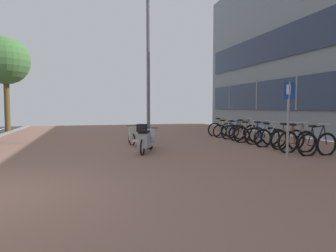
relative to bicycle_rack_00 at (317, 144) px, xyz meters
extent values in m
cube|color=#875F4F|center=(-3.85, -2.12, -0.38)|extent=(14.40, 40.00, 0.05)
cube|color=gray|center=(3.50, 5.36, 1.83)|extent=(0.10, 0.12, 1.70)
cube|color=gray|center=(3.50, 9.02, 1.83)|extent=(0.10, 0.12, 1.70)
cube|color=gray|center=(3.50, 12.68, 1.83)|extent=(0.10, 0.12, 1.70)
torus|color=black|center=(-0.34, 0.01, -0.02)|extent=(0.75, 0.09, 0.74)
torus|color=black|center=(0.34, -0.01, -0.02)|extent=(0.75, 0.09, 0.74)
cylinder|color=black|center=(0.07, 0.00, 0.25)|extent=(0.33, 0.04, 0.65)
cylinder|color=black|center=(-0.13, 0.00, 0.22)|extent=(0.15, 0.04, 0.59)
cylinder|color=black|center=(0.02, 0.00, 0.54)|extent=(0.42, 0.05, 0.09)
cylinder|color=black|center=(-0.21, 0.01, -0.05)|extent=(0.27, 0.04, 0.08)
cylinder|color=black|center=(-0.26, 0.01, 0.25)|extent=(0.18, 0.03, 0.54)
cylinder|color=black|center=(0.28, -0.01, 0.27)|extent=(0.15, 0.03, 0.59)
cube|color=black|center=(-0.19, 0.01, 0.56)|extent=(0.22, 0.10, 0.06)
cylinder|color=#ADADB2|center=(0.22, -0.01, 0.62)|extent=(0.04, 0.48, 0.02)
torus|color=black|center=(-0.49, 0.73, -0.02)|extent=(0.76, 0.12, 0.75)
torus|color=black|center=(0.17, 0.70, -0.02)|extent=(0.76, 0.12, 0.75)
cylinder|color=brown|center=(-0.10, 0.71, 0.26)|extent=(0.32, 0.05, 0.66)
cylinder|color=brown|center=(-0.29, 0.72, 0.23)|extent=(0.14, 0.04, 0.60)
cylinder|color=brown|center=(-0.15, 0.71, 0.55)|extent=(0.40, 0.06, 0.09)
cylinder|color=brown|center=(-0.37, 0.72, -0.04)|extent=(0.26, 0.04, 0.08)
cylinder|color=brown|center=(-0.42, 0.73, 0.26)|extent=(0.17, 0.03, 0.55)
cylinder|color=brown|center=(0.11, 0.70, 0.28)|extent=(0.15, 0.04, 0.60)
cube|color=black|center=(-0.35, 0.72, 0.57)|extent=(0.22, 0.10, 0.06)
cylinder|color=#ADADB2|center=(0.05, 0.70, 0.63)|extent=(0.05, 0.48, 0.02)
torus|color=black|center=(-0.31, 1.43, -0.02)|extent=(0.74, 0.07, 0.74)
torus|color=black|center=(0.36, 1.43, -0.02)|extent=(0.74, 0.07, 0.74)
cylinder|color=brown|center=(0.09, 1.43, 0.24)|extent=(0.33, 0.04, 0.65)
cylinder|color=brown|center=(-0.11, 1.43, 0.22)|extent=(0.14, 0.04, 0.59)
cylinder|color=brown|center=(0.04, 1.43, 0.53)|extent=(0.41, 0.04, 0.09)
cylinder|color=brown|center=(-0.18, 1.43, -0.05)|extent=(0.26, 0.03, 0.08)
cylinder|color=brown|center=(-0.24, 1.43, 0.24)|extent=(0.17, 0.03, 0.54)
cylinder|color=brown|center=(0.30, 1.43, 0.27)|extent=(0.15, 0.03, 0.59)
cube|color=black|center=(-0.16, 1.43, 0.55)|extent=(0.22, 0.09, 0.06)
cylinder|color=#ADADB2|center=(0.24, 1.43, 0.61)|extent=(0.02, 0.48, 0.02)
torus|color=black|center=(-0.49, 2.17, -0.03)|extent=(0.72, 0.14, 0.72)
torus|color=black|center=(0.12, 2.11, -0.03)|extent=(0.72, 0.14, 0.72)
cylinder|color=#B5B7BB|center=(-0.12, 2.13, 0.22)|extent=(0.31, 0.07, 0.63)
cylinder|color=#B5B7BB|center=(-0.31, 2.15, 0.20)|extent=(0.14, 0.05, 0.57)
cylinder|color=#B5B7BB|center=(-0.17, 2.14, 0.51)|extent=(0.37, 0.07, 0.08)
cylinder|color=#B5B7BB|center=(-0.37, 2.16, -0.06)|extent=(0.24, 0.05, 0.08)
cylinder|color=#B5B7BB|center=(-0.42, 2.16, 0.22)|extent=(0.16, 0.04, 0.52)
cylinder|color=#B5B7BB|center=(0.06, 2.12, 0.25)|extent=(0.14, 0.04, 0.57)
cube|color=black|center=(-0.36, 2.16, 0.52)|extent=(0.23, 0.11, 0.06)
cylinder|color=#ADADB2|center=(0.01, 2.12, 0.58)|extent=(0.07, 0.48, 0.02)
torus|color=black|center=(-0.42, 2.95, -0.03)|extent=(0.72, 0.28, 0.73)
torus|color=black|center=(0.25, 2.76, -0.03)|extent=(0.72, 0.28, 0.73)
cylinder|color=navy|center=(-0.02, 2.83, 0.24)|extent=(0.33, 0.13, 0.64)
cylinder|color=navy|center=(-0.22, 2.89, 0.21)|extent=(0.15, 0.08, 0.58)
cylinder|color=navy|center=(-0.07, 2.85, 0.53)|extent=(0.41, 0.15, 0.09)
cylinder|color=navy|center=(-0.29, 2.91, -0.05)|extent=(0.26, 0.10, 0.08)
cylinder|color=navy|center=(-0.34, 2.93, 0.24)|extent=(0.18, 0.07, 0.54)
cylinder|color=navy|center=(0.19, 2.77, 0.26)|extent=(0.16, 0.07, 0.58)
cube|color=black|center=(-0.27, 2.91, 0.54)|extent=(0.24, 0.15, 0.06)
cylinder|color=#ADADB2|center=(0.13, 2.79, 0.60)|extent=(0.16, 0.47, 0.02)
torus|color=black|center=(-0.55, 3.63, -0.04)|extent=(0.70, 0.21, 0.71)
torus|color=black|center=(0.09, 3.50, -0.04)|extent=(0.70, 0.21, 0.71)
cylinder|color=#B5AFB4|center=(-0.17, 3.55, 0.21)|extent=(0.32, 0.10, 0.62)
cylinder|color=#B5AFB4|center=(-0.36, 3.59, 0.19)|extent=(0.14, 0.06, 0.56)
cylinder|color=#B5AFB4|center=(-0.22, 3.57, 0.49)|extent=(0.40, 0.11, 0.08)
cylinder|color=#B5AFB4|center=(-0.43, 3.61, -0.06)|extent=(0.26, 0.08, 0.08)
cylinder|color=#B5AFB4|center=(-0.48, 3.62, 0.21)|extent=(0.17, 0.06, 0.52)
cylinder|color=#B5AFB4|center=(0.03, 3.51, 0.24)|extent=(0.15, 0.06, 0.56)
cube|color=black|center=(-0.41, 3.60, 0.51)|extent=(0.23, 0.13, 0.06)
cylinder|color=#ADADB2|center=(-0.03, 3.53, 0.57)|extent=(0.12, 0.48, 0.02)
torus|color=black|center=(-0.41, 4.33, -0.02)|extent=(0.75, 0.17, 0.75)
torus|color=black|center=(0.27, 4.24, -0.02)|extent=(0.75, 0.17, 0.75)
cylinder|color=brown|center=(0.00, 4.27, 0.25)|extent=(0.34, 0.08, 0.66)
cylinder|color=brown|center=(-0.20, 4.30, 0.23)|extent=(0.15, 0.05, 0.60)
cylinder|color=brown|center=(-0.05, 4.28, 0.55)|extent=(0.42, 0.09, 0.09)
cylinder|color=brown|center=(-0.28, 4.31, -0.04)|extent=(0.27, 0.06, 0.08)
cylinder|color=brown|center=(-0.33, 4.32, 0.25)|extent=(0.18, 0.05, 0.55)
cylinder|color=brown|center=(0.21, 4.24, 0.28)|extent=(0.16, 0.05, 0.60)
cube|color=black|center=(-0.26, 4.31, 0.56)|extent=(0.23, 0.12, 0.06)
cylinder|color=#ADADB2|center=(0.15, 4.25, 0.62)|extent=(0.09, 0.48, 0.02)
torus|color=black|center=(-0.47, 5.03, -0.05)|extent=(0.69, 0.16, 0.69)
torus|color=black|center=(0.12, 4.96, -0.05)|extent=(0.69, 0.16, 0.69)
cylinder|color=navy|center=(-0.11, 4.99, 0.20)|extent=(0.30, 0.07, 0.61)
cylinder|color=navy|center=(-0.29, 5.01, 0.18)|extent=(0.13, 0.05, 0.55)
cylinder|color=navy|center=(-0.16, 4.99, 0.48)|extent=(0.36, 0.08, 0.08)
cylinder|color=navy|center=(-0.35, 5.02, -0.07)|extent=(0.23, 0.06, 0.07)
cylinder|color=navy|center=(-0.40, 5.03, 0.20)|extent=(0.16, 0.05, 0.50)
cylinder|color=navy|center=(0.07, 4.96, 0.23)|extent=(0.14, 0.05, 0.55)
cube|color=black|center=(-0.34, 5.02, 0.49)|extent=(0.23, 0.12, 0.06)
cylinder|color=#ADADB2|center=(0.02, 4.97, 0.55)|extent=(0.09, 0.48, 0.02)
torus|color=black|center=(-0.54, 5.77, -0.05)|extent=(0.68, 0.21, 0.68)
torus|color=black|center=(0.06, 5.64, -0.05)|extent=(0.68, 0.21, 0.68)
cylinder|color=#AEB5B8|center=(-0.18, 5.70, 0.20)|extent=(0.30, 0.10, 0.60)
cylinder|color=#AEB5B8|center=(-0.36, 5.73, 0.17)|extent=(0.14, 0.06, 0.55)
cylinder|color=#AEB5B8|center=(-0.22, 5.71, 0.47)|extent=(0.37, 0.12, 0.08)
cylinder|color=#AEB5B8|center=(-0.42, 5.75, -0.07)|extent=(0.24, 0.08, 0.07)
cylinder|color=#AEB5B8|center=(-0.47, 5.76, 0.20)|extent=(0.16, 0.06, 0.50)
cylinder|color=#AEB5B8|center=(0.01, 5.65, 0.22)|extent=(0.14, 0.06, 0.55)
cube|color=black|center=(-0.41, 5.75, 0.48)|extent=(0.23, 0.14, 0.06)
cylinder|color=#ADADB2|center=(-0.04, 5.67, 0.54)|extent=(0.13, 0.47, 0.02)
torus|color=black|center=(-0.46, 6.50, -0.03)|extent=(0.73, 0.25, 0.73)
torus|color=black|center=(0.20, 6.34, -0.03)|extent=(0.73, 0.25, 0.73)
cylinder|color=#B98919|center=(-0.06, 6.41, 0.24)|extent=(0.33, 0.11, 0.64)
cylinder|color=#B98919|center=(-0.26, 6.45, 0.21)|extent=(0.15, 0.07, 0.59)
cylinder|color=#B98919|center=(-0.12, 6.42, 0.53)|extent=(0.41, 0.13, 0.09)
cylinder|color=#B98919|center=(-0.33, 6.47, -0.05)|extent=(0.26, 0.09, 0.08)
cylinder|color=#B98919|center=(-0.39, 6.48, 0.24)|extent=(0.17, 0.07, 0.54)
cylinder|color=#B98919|center=(0.14, 6.36, 0.26)|extent=(0.15, 0.07, 0.58)
cube|color=black|center=(-0.31, 6.47, 0.54)|extent=(0.24, 0.14, 0.06)
cylinder|color=#ADADB2|center=(0.08, 6.37, 0.60)|extent=(0.14, 0.47, 0.02)
torus|color=black|center=(-4.67, 2.91, -0.12)|extent=(0.22, 0.52, 0.53)
torus|color=black|center=(-5.09, 4.10, -0.12)|extent=(0.22, 0.52, 0.53)
cube|color=beige|center=(-4.88, 3.50, -0.14)|extent=(0.50, 0.76, 0.08)
cube|color=beige|center=(-4.75, 3.12, 0.09)|extent=(0.47, 0.62, 0.46)
cube|color=black|center=(-4.75, 3.12, 0.35)|extent=(0.41, 0.56, 0.06)
cylinder|color=beige|center=(-5.08, 4.07, 0.15)|extent=(0.11, 0.14, 0.53)
cube|color=beige|center=(-5.06, 4.00, 0.12)|extent=(0.33, 0.18, 0.53)
cylinder|color=black|center=(-5.07, 4.05, 0.41)|extent=(0.50, 0.20, 0.03)
torus|color=black|center=(-5.15, 1.54, -0.12)|extent=(0.26, 0.50, 0.53)
torus|color=black|center=(-4.60, 2.76, -0.12)|extent=(0.26, 0.50, 0.53)
cube|color=#A3A9B3|center=(-4.87, 2.15, -0.14)|extent=(0.56, 0.80, 0.08)
cube|color=#A3A9B3|center=(-5.05, 1.76, 0.09)|extent=(0.51, 0.66, 0.46)
cube|color=black|center=(-5.05, 1.76, 0.34)|extent=(0.46, 0.60, 0.06)
cylinder|color=#A3A9B3|center=(-4.61, 2.74, 0.14)|extent=(0.11, 0.14, 0.53)
cube|color=#A3A9B3|center=(-4.64, 2.67, 0.12)|extent=(0.32, 0.20, 0.52)
cylinder|color=black|center=(-4.62, 2.72, 0.40)|extent=(0.49, 0.24, 0.03)
cube|color=black|center=(-5.17, 1.49, 0.49)|extent=(0.37, 0.37, 0.24)
cylinder|color=gray|center=(-1.14, -0.10, 0.75)|extent=(0.07, 0.07, 2.22)
cube|color=#1D44A5|center=(-1.14, -0.11, 1.61)|extent=(0.40, 0.02, 0.50)
cube|color=white|center=(-1.17, -0.12, 1.64)|extent=(0.14, 0.01, 0.28)
cylinder|color=slate|center=(-4.27, 4.79, 2.62)|extent=(0.14, 0.14, 5.95)
cylinder|color=brown|center=(-11.20, 11.89, 1.25)|extent=(0.31, 0.31, 3.22)
sphere|color=#4B8240|center=(-11.20, 11.89, 3.81)|extent=(2.70, 2.70, 2.70)
camera|label=1|loc=(-6.88, -7.65, 1.14)|focal=32.34mm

